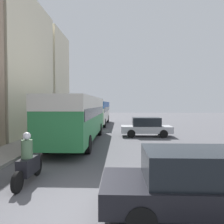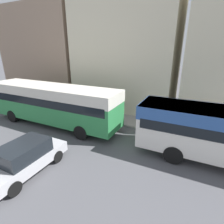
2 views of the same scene
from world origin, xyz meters
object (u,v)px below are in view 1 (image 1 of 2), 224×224
(motorcycle_behind_lead, at_px, (28,163))
(car_far_curb, at_px, (197,182))
(pedestrian_near_curb, at_px, (77,114))
(car_crossing, at_px, (146,127))
(bus_following, at_px, (97,110))
(bus_lead, at_px, (79,113))

(motorcycle_behind_lead, height_order, car_far_curb, motorcycle_behind_lead)
(motorcycle_behind_lead, distance_m, pedestrian_near_curb, 26.52)
(motorcycle_behind_lead, xyz_separation_m, car_crossing, (5.22, 10.70, 0.11))
(bus_following, distance_m, car_far_curb, 22.87)
(motorcycle_behind_lead, bearing_deg, bus_lead, 88.25)
(bus_lead, distance_m, motorcycle_behind_lead, 7.90)
(car_crossing, bearing_deg, motorcycle_behind_lead, -26.00)
(car_crossing, xyz_separation_m, pedestrian_near_curb, (-8.75, 15.57, 0.25))
(bus_following, xyz_separation_m, car_crossing, (4.99, -9.72, -1.10))
(car_crossing, height_order, car_far_curb, car_far_curb)
(motorcycle_behind_lead, bearing_deg, car_far_curb, -21.63)
(car_far_curb, bearing_deg, car_crossing, 178.49)
(car_far_curb, distance_m, pedestrian_near_curb, 29.44)
(bus_lead, bearing_deg, pedestrian_near_curb, 101.53)
(bus_lead, distance_m, car_far_curb, 10.85)
(car_crossing, bearing_deg, bus_following, -152.81)
(bus_lead, relative_size, bus_following, 1.00)
(car_crossing, bearing_deg, pedestrian_near_curb, -150.66)
(motorcycle_behind_lead, bearing_deg, pedestrian_near_curb, 97.66)
(bus_lead, relative_size, motorcycle_behind_lead, 4.92)
(bus_following, relative_size, car_far_curb, 2.44)
(bus_following, bearing_deg, bus_lead, -89.95)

